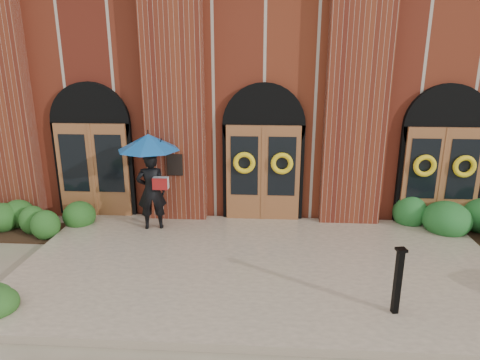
# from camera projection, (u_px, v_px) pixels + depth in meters

# --- Properties ---
(ground) EXTENTS (90.00, 90.00, 0.00)m
(ground) POSITION_uv_depth(u_px,v_px,m) (260.00, 273.00, 8.88)
(ground) COLOR gray
(ground) RESTS_ON ground
(landing) EXTENTS (10.00, 5.30, 0.15)m
(landing) POSITION_uv_depth(u_px,v_px,m) (260.00, 267.00, 9.00)
(landing) COLOR tan
(landing) RESTS_ON ground
(church_building) EXTENTS (16.20, 12.53, 7.00)m
(church_building) POSITION_uv_depth(u_px,v_px,m) (266.00, 77.00, 16.27)
(church_building) COLOR maroon
(church_building) RESTS_ON ground
(man_with_umbrella) EXTENTS (1.79, 1.79, 2.40)m
(man_with_umbrella) POSITION_uv_depth(u_px,v_px,m) (150.00, 163.00, 10.34)
(man_with_umbrella) COLOR black
(man_with_umbrella) RESTS_ON landing
(metal_post) EXTENTS (0.19, 0.19, 1.19)m
(metal_post) POSITION_uv_depth(u_px,v_px,m) (398.00, 279.00, 7.11)
(metal_post) COLOR black
(metal_post) RESTS_ON landing
(hedge_wall_left) EXTENTS (2.67, 1.07, 0.69)m
(hedge_wall_left) POSITION_uv_depth(u_px,v_px,m) (26.00, 220.00, 10.76)
(hedge_wall_left) COLOR #204C19
(hedge_wall_left) RESTS_ON ground
(hedge_wall_right) EXTENTS (3.24, 1.30, 0.83)m
(hedge_wall_right) POSITION_uv_depth(u_px,v_px,m) (473.00, 221.00, 10.53)
(hedge_wall_right) COLOR #1E5622
(hedge_wall_right) RESTS_ON ground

